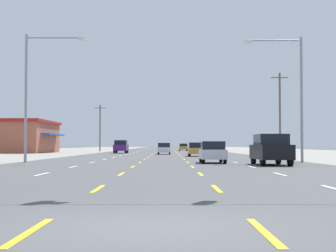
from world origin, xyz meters
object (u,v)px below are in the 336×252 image
object	(u,v)px
hatchback_inner_right_mid	(195,149)
hatchback_center_turn_midfar	(163,149)
suv_far_left_far	(120,146)
sedan_far_right_farthest	(198,147)
hatchback_inner_right_farther	(182,147)
suv_far_right_nearest	(270,149)
streetlight_left_row_0	(31,87)
streetlight_right_row_0	(294,89)
hatchback_inner_right_near	(211,152)

from	to	relation	value
hatchback_inner_right_mid	hatchback_center_turn_midfar	world-z (taller)	same
hatchback_inner_right_mid	suv_far_left_far	world-z (taller)	suv_far_left_far
hatchback_inner_right_mid	sedan_far_right_farthest	bearing A→B (deg)	86.23
sedan_far_right_farthest	hatchback_inner_right_mid	bearing A→B (deg)	-93.77
hatchback_inner_right_farther	hatchback_inner_right_mid	bearing A→B (deg)	-90.11
suv_far_right_nearest	hatchback_center_turn_midfar	size ratio (longest dim) A/B	1.26
streetlight_left_row_0	streetlight_right_row_0	distance (m)	19.37
hatchback_inner_right_near	hatchback_inner_right_farther	bearing A→B (deg)	89.96
streetlight_left_row_0	sedan_far_right_farthest	bearing A→B (deg)	77.37
hatchback_inner_right_farther	streetlight_right_row_0	xyz separation A→B (m)	(6.17, -70.16, 4.62)
hatchback_center_turn_midfar	hatchback_inner_right_farther	bearing A→B (deg)	84.55
suv_far_right_nearest	hatchback_inner_right_mid	world-z (taller)	suv_far_right_nearest
hatchback_center_turn_midfar	suv_far_left_far	world-z (taller)	suv_far_left_far
hatchback_center_turn_midfar	streetlight_left_row_0	world-z (taller)	streetlight_left_row_0
hatchback_inner_right_near	hatchback_inner_right_mid	bearing A→B (deg)	90.11
suv_far_right_nearest	sedan_far_right_farthest	size ratio (longest dim) A/B	1.09
hatchback_center_turn_midfar	streetlight_right_row_0	xyz separation A→B (m)	(9.91, -30.95, 4.62)
hatchback_inner_right_mid	streetlight_left_row_0	world-z (taller)	streetlight_left_row_0
hatchback_inner_right_near	streetlight_left_row_0	distance (m)	14.03
suv_far_right_nearest	streetlight_right_row_0	xyz separation A→B (m)	(2.78, 4.67, 4.37)
hatchback_inner_right_farther	streetlight_left_row_0	size ratio (longest dim) A/B	0.41
hatchback_inner_right_mid	suv_far_left_far	distance (m)	23.69
hatchback_inner_right_mid	suv_far_left_far	bearing A→B (deg)	115.80
streetlight_right_row_0	hatchback_inner_right_near	bearing A→B (deg)	-169.15
hatchback_inner_right_mid	hatchback_inner_right_farther	world-z (taller)	same
hatchback_center_turn_midfar	streetlight_right_row_0	world-z (taller)	streetlight_right_row_0
sedan_far_right_farthest	streetlight_right_row_0	bearing A→B (deg)	-87.97
streetlight_left_row_0	streetlight_right_row_0	bearing A→B (deg)	0.00
hatchback_inner_right_near	hatchback_inner_right_mid	world-z (taller)	same
sedan_far_right_farthest	streetlight_right_row_0	size ratio (longest dim) A/B	0.49
hatchback_center_turn_midfar	sedan_far_right_farthest	xyz separation A→B (m)	(7.26, 43.65, -0.03)
streetlight_left_row_0	suv_far_left_far	bearing A→B (deg)	86.10
hatchback_center_turn_midfar	streetlight_left_row_0	xyz separation A→B (m)	(-9.46, -30.95, 4.75)
hatchback_inner_right_farther	streetlight_left_row_0	distance (m)	71.55
suv_far_right_nearest	hatchback_inner_right_mid	distance (m)	24.56
hatchback_inner_right_farther	suv_far_right_nearest	bearing A→B (deg)	-87.41
hatchback_inner_right_near	hatchback_center_turn_midfar	world-z (taller)	same
hatchback_inner_right_mid	hatchback_center_turn_midfar	bearing A→B (deg)	107.89
suv_far_left_far	streetlight_left_row_0	world-z (taller)	streetlight_left_row_0
hatchback_inner_right_mid	hatchback_inner_right_farther	bearing A→B (deg)	89.89
suv_far_right_nearest	sedan_far_right_farthest	bearing A→B (deg)	89.91
hatchback_inner_right_farther	streetlight_right_row_0	distance (m)	70.58
hatchback_inner_right_farther	streetlight_left_row_0	bearing A→B (deg)	-100.66
hatchback_center_turn_midfar	streetlight_right_row_0	size ratio (longest dim) A/B	0.42
hatchback_center_turn_midfar	sedan_far_right_farthest	bearing A→B (deg)	80.55
hatchback_inner_right_mid	hatchback_inner_right_farther	xyz separation A→B (m)	(0.10, 50.51, 0.00)
hatchback_inner_right_near	suv_far_left_far	xyz separation A→B (m)	(-10.35, 42.17, 0.24)
hatchback_inner_right_mid	hatchback_inner_right_farther	size ratio (longest dim) A/B	1.00
hatchback_inner_right_mid	hatchback_center_turn_midfar	size ratio (longest dim) A/B	1.00
suv_far_left_far	streetlight_right_row_0	xyz separation A→B (m)	(16.58, -40.97, 4.37)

